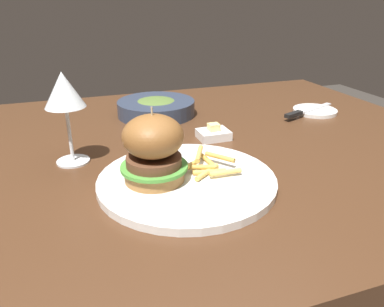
{
  "coord_description": "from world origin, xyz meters",
  "views": [
    {
      "loc": [
        -0.26,
        -0.73,
        1.05
      ],
      "look_at": [
        -0.05,
        -0.15,
        0.78
      ],
      "focal_mm": 35.0,
      "sensor_mm": 36.0,
      "label": 1
    }
  ],
  "objects_px": {
    "wine_glass": "(64,93)",
    "bread_plate": "(315,111)",
    "main_plate": "(187,181)",
    "butter_dish": "(213,134)",
    "soup_bowl": "(156,107)",
    "table_knife": "(305,111)",
    "burger_sandwich": "(153,149)"
  },
  "relations": [
    {
      "from": "burger_sandwich",
      "to": "table_knife",
      "type": "relative_size",
      "value": 0.67
    },
    {
      "from": "bread_plate",
      "to": "burger_sandwich",
      "type": "bearing_deg",
      "value": -152.47
    },
    {
      "from": "wine_glass",
      "to": "table_knife",
      "type": "xyz_separation_m",
      "value": [
        0.61,
        0.11,
        -0.13
      ]
    },
    {
      "from": "wine_glass",
      "to": "butter_dish",
      "type": "xyz_separation_m",
      "value": [
        0.31,
        0.03,
        -0.13
      ]
    },
    {
      "from": "burger_sandwich",
      "to": "table_knife",
      "type": "distance_m",
      "value": 0.55
    },
    {
      "from": "table_knife",
      "to": "butter_dish",
      "type": "bearing_deg",
      "value": -165.62
    },
    {
      "from": "butter_dish",
      "to": "burger_sandwich",
      "type": "bearing_deg",
      "value": -135.33
    },
    {
      "from": "main_plate",
      "to": "table_knife",
      "type": "relative_size",
      "value": 1.62
    },
    {
      "from": "burger_sandwich",
      "to": "bread_plate",
      "type": "xyz_separation_m",
      "value": [
        0.53,
        0.28,
        -0.07
      ]
    },
    {
      "from": "butter_dish",
      "to": "bread_plate",
      "type": "bearing_deg",
      "value": 15.25
    },
    {
      "from": "burger_sandwich",
      "to": "butter_dish",
      "type": "relative_size",
      "value": 1.85
    },
    {
      "from": "burger_sandwich",
      "to": "butter_dish",
      "type": "height_order",
      "value": "burger_sandwich"
    },
    {
      "from": "wine_glass",
      "to": "bread_plate",
      "type": "relative_size",
      "value": 1.5
    },
    {
      "from": "burger_sandwich",
      "to": "soup_bowl",
      "type": "height_order",
      "value": "burger_sandwich"
    },
    {
      "from": "soup_bowl",
      "to": "wine_glass",
      "type": "bearing_deg",
      "value": -133.38
    },
    {
      "from": "burger_sandwich",
      "to": "wine_glass",
      "type": "height_order",
      "value": "wine_glass"
    },
    {
      "from": "wine_glass",
      "to": "soup_bowl",
      "type": "xyz_separation_m",
      "value": [
        0.23,
        0.25,
        -0.12
      ]
    },
    {
      "from": "burger_sandwich",
      "to": "main_plate",
      "type": "bearing_deg",
      "value": -9.82
    },
    {
      "from": "main_plate",
      "to": "bread_plate",
      "type": "bearing_deg",
      "value": 31.04
    },
    {
      "from": "main_plate",
      "to": "butter_dish",
      "type": "height_order",
      "value": "butter_dish"
    },
    {
      "from": "main_plate",
      "to": "wine_glass",
      "type": "bearing_deg",
      "value": 138.24
    },
    {
      "from": "table_knife",
      "to": "soup_bowl",
      "type": "relative_size",
      "value": 0.92
    },
    {
      "from": "soup_bowl",
      "to": "burger_sandwich",
      "type": "bearing_deg",
      "value": -104.68
    },
    {
      "from": "main_plate",
      "to": "wine_glass",
      "type": "height_order",
      "value": "wine_glass"
    },
    {
      "from": "burger_sandwich",
      "to": "butter_dish",
      "type": "distance_m",
      "value": 0.27
    },
    {
      "from": "bread_plate",
      "to": "soup_bowl",
      "type": "relative_size",
      "value": 0.57
    },
    {
      "from": "main_plate",
      "to": "soup_bowl",
      "type": "xyz_separation_m",
      "value": [
        0.05,
        0.41,
        0.02
      ]
    },
    {
      "from": "butter_dish",
      "to": "soup_bowl",
      "type": "distance_m",
      "value": 0.23
    },
    {
      "from": "main_plate",
      "to": "wine_glass",
      "type": "relative_size",
      "value": 1.74
    },
    {
      "from": "burger_sandwich",
      "to": "butter_dish",
      "type": "bearing_deg",
      "value": 44.67
    },
    {
      "from": "main_plate",
      "to": "burger_sandwich",
      "type": "distance_m",
      "value": 0.09
    },
    {
      "from": "main_plate",
      "to": "bread_plate",
      "type": "distance_m",
      "value": 0.56
    }
  ]
}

